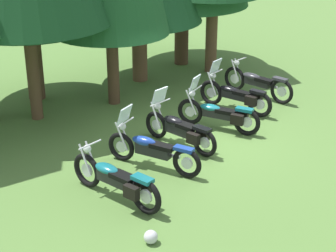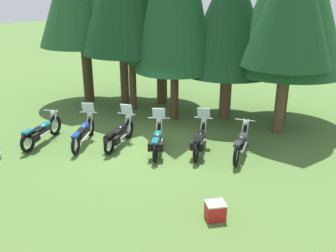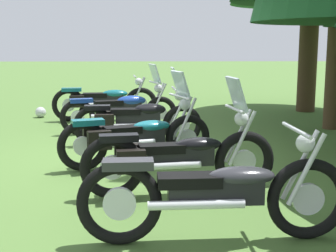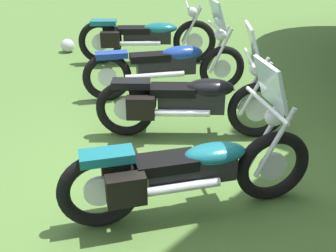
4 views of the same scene
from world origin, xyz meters
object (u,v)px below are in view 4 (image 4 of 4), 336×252
(dropped_helmet, at_px, (68,45))
(motorcycle_0, at_px, (145,37))
(motorcycle_1, at_px, (169,65))
(motorcycle_3, at_px, (187,169))
(motorcycle_2, at_px, (189,100))

(dropped_helmet, bearing_deg, motorcycle_0, 71.75)
(motorcycle_1, height_order, motorcycle_3, motorcycle_3)
(motorcycle_2, distance_m, dropped_helmet, 4.04)
(motorcycle_3, bearing_deg, motorcycle_2, 72.80)
(motorcycle_0, bearing_deg, dropped_helmet, 155.76)
(motorcycle_2, xyz_separation_m, motorcycle_3, (1.45, 0.04, -0.01))
(motorcycle_2, xyz_separation_m, dropped_helmet, (-3.20, -2.43, -0.34))
(motorcycle_1, bearing_deg, motorcycle_3, -98.69)
(motorcycle_0, height_order, motorcycle_3, motorcycle_3)
(motorcycle_0, relative_size, motorcycle_2, 1.07)
(motorcycle_3, bearing_deg, motorcycle_0, 83.65)
(motorcycle_1, relative_size, dropped_helmet, 9.10)
(dropped_helmet, bearing_deg, motorcycle_3, 27.97)
(motorcycle_0, xyz_separation_m, motorcycle_1, (1.43, 0.53, 0.00))
(motorcycle_2, relative_size, dropped_helmet, 8.83)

